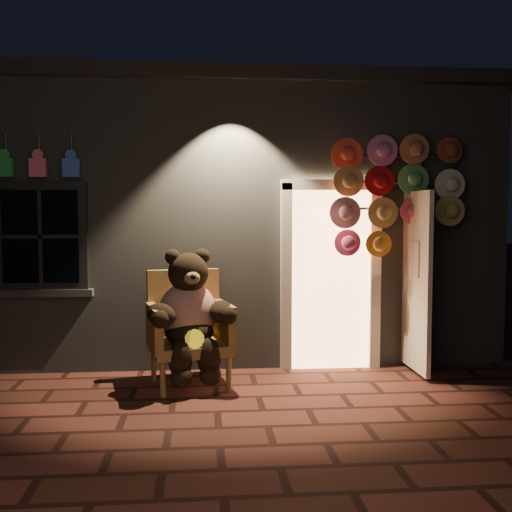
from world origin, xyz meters
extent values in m
plane|color=#5A2922|center=(0.00, 0.00, 0.00)|extent=(60.00, 60.00, 0.00)
cube|color=slate|center=(0.00, 4.00, 1.65)|extent=(7.00, 5.00, 3.30)
cube|color=black|center=(0.00, 4.00, 3.38)|extent=(7.30, 5.30, 0.16)
cube|color=black|center=(-1.90, 1.46, 1.55)|extent=(1.00, 0.10, 1.20)
cube|color=black|center=(-1.90, 1.43, 1.55)|extent=(0.82, 0.06, 1.02)
cube|color=slate|center=(-1.90, 1.46, 0.92)|extent=(1.10, 0.14, 0.08)
cube|color=#FFB272|center=(1.35, 1.48, 1.05)|extent=(0.92, 0.10, 2.10)
cube|color=beige|center=(0.83, 1.44, 1.05)|extent=(0.12, 0.12, 2.20)
cube|color=beige|center=(1.87, 1.44, 1.05)|extent=(0.12, 0.12, 2.20)
cube|color=beige|center=(1.35, 1.44, 2.13)|extent=(1.16, 0.12, 0.12)
cube|color=beige|center=(2.25, 1.10, 1.05)|extent=(0.05, 0.80, 2.00)
cube|color=green|center=(-2.25, 1.38, 2.30)|extent=(0.18, 0.07, 0.20)
cylinder|color=#59595E|center=(-2.25, 1.44, 2.55)|extent=(0.02, 0.02, 0.25)
cube|color=#E75F79|center=(-1.90, 1.38, 2.30)|extent=(0.18, 0.07, 0.20)
cylinder|color=#59595E|center=(-1.90, 1.44, 2.55)|extent=(0.02, 0.02, 0.25)
cube|color=blue|center=(-1.55, 1.38, 2.30)|extent=(0.18, 0.07, 0.20)
cylinder|color=#59595E|center=(-1.55, 1.44, 2.55)|extent=(0.02, 0.02, 0.25)
cube|color=#B48645|center=(-0.26, 0.85, 0.41)|extent=(0.92, 0.88, 0.11)
cube|color=#B48645|center=(-0.34, 1.18, 0.80)|extent=(0.78, 0.26, 0.78)
cube|color=#B48645|center=(-0.62, 0.75, 0.64)|extent=(0.23, 0.67, 0.45)
cube|color=#B48645|center=(0.10, 0.91, 0.64)|extent=(0.23, 0.67, 0.45)
cylinder|color=#B48645|center=(-0.52, 0.47, 0.18)|extent=(0.06, 0.06, 0.36)
cylinder|color=#B48645|center=(0.13, 0.62, 0.18)|extent=(0.06, 0.06, 0.36)
cylinder|color=#B48645|center=(-0.66, 1.09, 0.18)|extent=(0.06, 0.06, 0.36)
cylinder|color=#B48645|center=(-0.01, 1.23, 0.18)|extent=(0.06, 0.06, 0.36)
ellipsoid|color=#B43213|center=(-0.28, 0.89, 0.77)|extent=(0.71, 0.61, 0.65)
ellipsoid|color=black|center=(-0.27, 0.81, 0.58)|extent=(0.59, 0.53, 0.30)
sphere|color=black|center=(-0.27, 0.84, 1.19)|extent=(0.50, 0.50, 0.42)
sphere|color=black|center=(-0.43, 0.83, 1.36)|extent=(0.16, 0.16, 0.16)
sphere|color=black|center=(-0.13, 0.90, 1.36)|extent=(0.16, 0.16, 0.16)
ellipsoid|color=olive|center=(-0.23, 0.66, 1.16)|extent=(0.18, 0.15, 0.13)
ellipsoid|color=black|center=(-0.54, 0.62, 0.80)|extent=(0.43, 0.48, 0.24)
ellipsoid|color=black|center=(0.06, 0.76, 0.80)|extent=(0.29, 0.45, 0.24)
ellipsoid|color=black|center=(-0.35, 0.52, 0.36)|extent=(0.24, 0.24, 0.40)
ellipsoid|color=black|center=(-0.07, 0.58, 0.36)|extent=(0.24, 0.24, 0.40)
sphere|color=black|center=(-0.34, 0.47, 0.20)|extent=(0.22, 0.22, 0.22)
sphere|color=black|center=(-0.06, 0.53, 0.20)|extent=(0.22, 0.22, 0.22)
cylinder|color=yellow|center=(-0.21, 0.55, 0.56)|extent=(0.21, 0.12, 0.19)
cylinder|color=#59595E|center=(2.37, 1.38, 1.32)|extent=(0.04, 0.04, 2.64)
cylinder|color=#59595E|center=(2.08, 1.36, 2.45)|extent=(1.17, 0.03, 0.03)
cylinder|color=#59595E|center=(2.08, 1.36, 2.15)|extent=(1.17, 0.03, 0.03)
cylinder|color=#59595E|center=(2.08, 1.36, 1.86)|extent=(1.17, 0.03, 0.03)
cylinder|color=#FF4B31|center=(1.50, 1.30, 2.50)|extent=(0.33, 0.11, 0.34)
cylinder|color=#CE6BA8|center=(1.89, 1.27, 2.50)|extent=(0.33, 0.11, 0.34)
cylinder|color=#B06A44|center=(2.28, 1.24, 2.50)|extent=(0.33, 0.11, 0.34)
cylinder|color=brown|center=(2.67, 1.30, 2.50)|extent=(0.33, 0.11, 0.34)
cylinder|color=tan|center=(1.50, 1.27, 2.15)|extent=(0.33, 0.11, 0.34)
cylinder|color=#AF0E15|center=(1.89, 1.24, 2.15)|extent=(0.33, 0.11, 0.34)
cylinder|color=#5FA461|center=(2.28, 1.30, 2.15)|extent=(0.33, 0.11, 0.34)
cylinder|color=beige|center=(2.67, 1.27, 2.15)|extent=(0.33, 0.11, 0.34)
cylinder|color=pink|center=(1.50, 1.24, 1.81)|extent=(0.33, 0.11, 0.34)
cylinder|color=#AA8B4E|center=(1.89, 1.30, 1.81)|extent=(0.33, 0.11, 0.34)
cylinder|color=#E3516C|center=(2.28, 1.27, 1.81)|extent=(0.33, 0.11, 0.34)
cylinder|color=tan|center=(2.67, 1.24, 1.81)|extent=(0.33, 0.11, 0.34)
cylinder|color=#D14775|center=(1.50, 1.30, 1.47)|extent=(0.33, 0.11, 0.34)
cylinder|color=gold|center=(1.89, 1.27, 1.47)|extent=(0.33, 0.11, 0.34)
camera|label=1|loc=(-0.13, -5.34, 1.80)|focal=42.00mm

